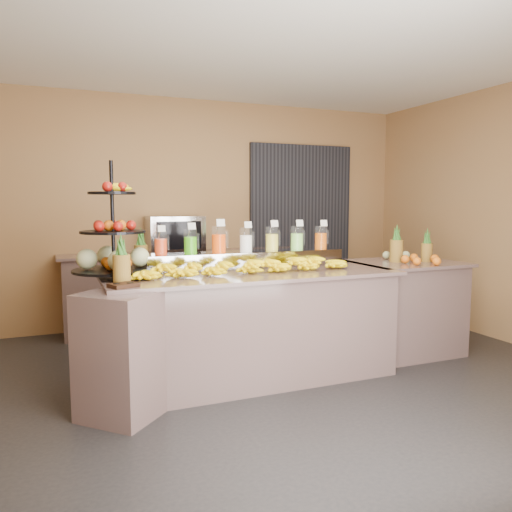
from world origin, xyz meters
TOP-DOWN VIEW (x-y plane):
  - ground at (0.00, 0.00)m, footprint 6.00×6.00m
  - room_envelope at (0.19, 0.79)m, footprint 6.04×5.02m
  - buffet_counter at (-0.12, 0.26)m, footprint 2.75×1.25m
  - right_counter at (1.70, 0.40)m, footprint 1.08×0.88m
  - back_ledge at (0.00, 2.25)m, footprint 3.10×0.55m
  - pitcher_tray at (0.06, 0.58)m, footprint 1.85×0.30m
  - juice_pitcher_orange_a at (-0.72, 0.58)m, footprint 0.11×0.11m
  - juice_pitcher_green at (-0.46, 0.58)m, footprint 0.12×0.12m
  - juice_pitcher_orange_b at (-0.20, 0.58)m, footprint 0.13×0.13m
  - juice_pitcher_milk at (0.06, 0.58)m, footprint 0.12×0.12m
  - juice_pitcher_lemon at (0.32, 0.58)m, footprint 0.12×0.13m
  - juice_pitcher_lime at (0.58, 0.58)m, footprint 0.12×0.13m
  - juice_pitcher_orange_c at (0.84, 0.58)m, footprint 0.12×0.12m
  - banana_heap at (-0.08, 0.26)m, footprint 1.89×0.17m
  - fruit_stand at (-1.08, 0.48)m, footprint 0.68×0.68m
  - condiment_caddy at (-1.12, -0.08)m, footprint 0.23×0.20m
  - pineapple_left_a at (-1.11, 0.07)m, footprint 0.13×0.13m
  - pineapple_left_b at (-0.85, 0.80)m, footprint 0.12×0.12m
  - right_fruit_pile at (1.75, 0.29)m, footprint 0.42×0.40m
  - oven_warmer at (-0.21, 2.25)m, footprint 0.65×0.45m

SIDE VIEW (x-z plane):
  - ground at x=0.00m, z-range 0.00..0.00m
  - buffet_counter at x=-0.12m, z-range 0.00..0.93m
  - back_ledge at x=0.00m, z-range 0.00..0.93m
  - right_counter at x=1.70m, z-range 0.00..0.93m
  - condiment_caddy at x=-1.12m, z-range 0.93..0.96m
  - right_fruit_pile at x=1.75m, z-range 0.89..1.11m
  - banana_heap at x=-0.08m, z-range 0.93..1.08m
  - pitcher_tray at x=0.06m, z-range 0.93..1.08m
  - pineapple_left_a at x=-1.11m, z-range 0.88..1.25m
  - pineapple_left_b at x=-0.85m, z-range 0.88..1.26m
  - oven_warmer at x=-0.21m, z-range 0.93..1.36m
  - fruit_stand at x=-1.08m, z-range 0.70..1.63m
  - juice_pitcher_orange_a at x=-0.72m, z-range 1.04..1.30m
  - juice_pitcher_green at x=-0.46m, z-range 1.03..1.32m
  - juice_pitcher_milk at x=0.06m, z-range 1.03..1.32m
  - juice_pitcher_orange_c at x=0.84m, z-range 1.03..1.32m
  - juice_pitcher_lime at x=0.58m, z-range 1.03..1.33m
  - juice_pitcher_lemon at x=0.32m, z-range 1.03..1.33m
  - juice_pitcher_orange_b at x=-0.20m, z-range 1.03..1.34m
  - room_envelope at x=0.19m, z-range 0.47..3.29m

